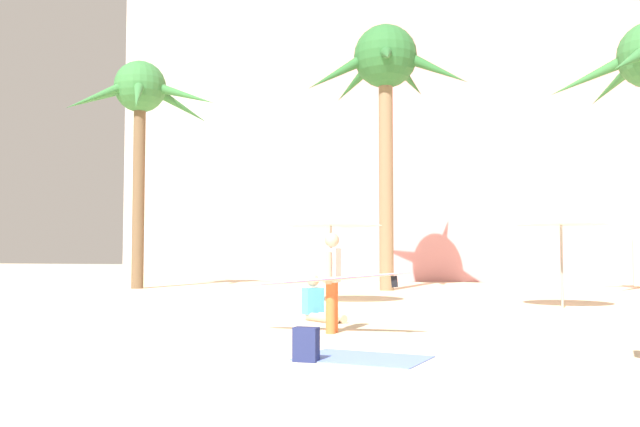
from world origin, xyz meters
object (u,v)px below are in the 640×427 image
object	(u,v)px
palm_tree_left	(140,103)
cafe_umbrella_2	(561,216)
palm_tree_center	(385,73)
cafe_umbrella_0	(331,218)
beach_towel	(363,358)
backpack	(306,345)
person_mid_center	(330,278)
person_near_right	(319,305)

from	to	relation	value
palm_tree_left	cafe_umbrella_2	xyz separation A→B (m)	(14.46, -5.05, -4.69)
palm_tree_center	cafe_umbrella_0	bearing A→B (deg)	-92.90
palm_tree_left	beach_towel	distance (m)	19.40
palm_tree_left	backpack	bearing A→B (deg)	-52.76
palm_tree_left	palm_tree_center	xyz separation A→B (m)	(9.03, 1.28, 0.78)
palm_tree_center	palm_tree_left	bearing A→B (deg)	-171.92
palm_tree_left	palm_tree_center	distance (m)	9.16
beach_towel	cafe_umbrella_2	bearing A→B (deg)	71.96
palm_tree_center	cafe_umbrella_2	bearing A→B (deg)	-49.39
cafe_umbrella_0	cafe_umbrella_2	xyz separation A→B (m)	(5.75, -0.06, -0.02)
palm_tree_left	palm_tree_center	world-z (taller)	palm_tree_center
cafe_umbrella_2	person_mid_center	size ratio (longest dim) A/B	0.87
palm_tree_left	cafe_umbrella_0	distance (m)	11.08
person_mid_center	person_near_right	bearing A→B (deg)	-70.47
cafe_umbrella_0	person_mid_center	xyz separation A→B (m)	(1.75, -6.53, -1.32)
cafe_umbrella_0	backpack	size ratio (longest dim) A/B	6.45
beach_towel	backpack	bearing A→B (deg)	-147.54
beach_towel	palm_tree_center	bearing A→B (deg)	99.39
cafe_umbrella_2	beach_towel	world-z (taller)	cafe_umbrella_2
palm_tree_left	person_near_right	world-z (taller)	palm_tree_left
palm_tree_left	palm_tree_center	size ratio (longest dim) A/B	0.90
palm_tree_center	cafe_umbrella_0	xyz separation A→B (m)	(-0.32, -6.28, -5.45)
beach_towel	palm_tree_left	bearing A→B (deg)	129.59
person_mid_center	beach_towel	bearing A→B (deg)	112.21
palm_tree_center	beach_towel	bearing A→B (deg)	-80.61
cafe_umbrella_2	backpack	distance (m)	10.17
beach_towel	person_mid_center	size ratio (longest dim) A/B	0.56
beach_towel	backpack	world-z (taller)	backpack
cafe_umbrella_0	person_near_right	distance (m)	5.06
beach_towel	person_near_right	size ratio (longest dim) A/B	1.54
person_mid_center	person_near_right	size ratio (longest dim) A/B	2.74
beach_towel	person_near_right	bearing A→B (deg)	112.89
palm_tree_center	person_near_right	distance (m)	13.14
person_near_right	person_mid_center	bearing A→B (deg)	-30.47
cafe_umbrella_2	person_mid_center	distance (m)	7.72
palm_tree_center	cafe_umbrella_2	xyz separation A→B (m)	(5.43, -6.33, -5.47)
beach_towel	person_mid_center	distance (m)	2.84
palm_tree_left	backpack	xyz separation A→B (m)	(10.93, -14.38, -6.69)
palm_tree_left	backpack	world-z (taller)	palm_tree_left
palm_tree_left	person_near_right	bearing A→B (deg)	-44.61
cafe_umbrella_0	beach_towel	world-z (taller)	cafe_umbrella_0
backpack	person_near_right	xyz separation A→B (m)	(-1.24, 4.81, 0.10)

